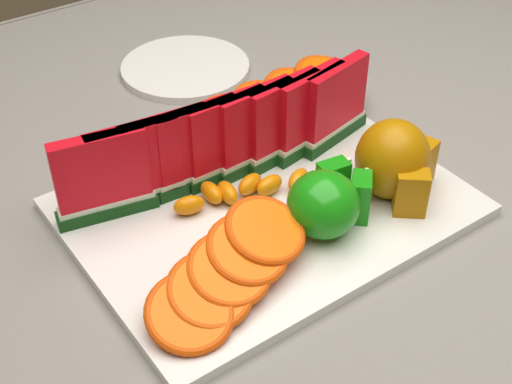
# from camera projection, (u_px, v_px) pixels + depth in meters

# --- Properties ---
(table) EXTENTS (1.40, 0.90, 0.75)m
(table) POSITION_uv_depth(u_px,v_px,m) (198.00, 243.00, 0.88)
(table) COLOR #4C3218
(table) RESTS_ON ground
(tablecloth) EXTENTS (1.53, 1.03, 0.20)m
(tablecloth) POSITION_uv_depth(u_px,v_px,m) (195.00, 204.00, 0.84)
(tablecloth) COLOR gray
(tablecloth) RESTS_ON table
(platter) EXTENTS (0.40, 0.30, 0.01)m
(platter) POSITION_uv_depth(u_px,v_px,m) (266.00, 207.00, 0.76)
(platter) COLOR silver
(platter) RESTS_ON tablecloth
(apple_cluster) EXTENTS (0.11, 0.10, 0.07)m
(apple_cluster) POSITION_uv_depth(u_px,v_px,m) (328.00, 202.00, 0.71)
(apple_cluster) COLOR #217A15
(apple_cluster) RESTS_ON platter
(pear_cluster) EXTENTS (0.10, 0.11, 0.09)m
(pear_cluster) POSITION_uv_depth(u_px,v_px,m) (395.00, 162.00, 0.75)
(pear_cluster) COLOR #AF860B
(pear_cluster) RESTS_ON platter
(side_plate) EXTENTS (0.20, 0.20, 0.01)m
(side_plate) POSITION_uv_depth(u_px,v_px,m) (185.00, 68.00, 1.00)
(side_plate) COLOR silver
(side_plate) RESTS_ON tablecloth
(watermelon_row) EXTENTS (0.39, 0.07, 0.10)m
(watermelon_row) POSITION_uv_depth(u_px,v_px,m) (227.00, 140.00, 0.77)
(watermelon_row) COLOR #0A3512
(watermelon_row) RESTS_ON platter
(orange_fan_front) EXTENTS (0.20, 0.13, 0.05)m
(orange_fan_front) POSITION_uv_depth(u_px,v_px,m) (229.00, 270.00, 0.64)
(orange_fan_front) COLOR #E44200
(orange_fan_front) RESTS_ON platter
(orange_fan_back) EXTENTS (0.40, 0.12, 0.05)m
(orange_fan_back) POSITION_uv_depth(u_px,v_px,m) (235.00, 121.00, 0.84)
(orange_fan_back) COLOR #E44200
(orange_fan_back) RESTS_ON platter
(tangerine_segments) EXTENTS (0.16, 0.07, 0.02)m
(tangerine_segments) POSITION_uv_depth(u_px,v_px,m) (241.00, 190.00, 0.75)
(tangerine_segments) COLOR #E03B04
(tangerine_segments) RESTS_ON platter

